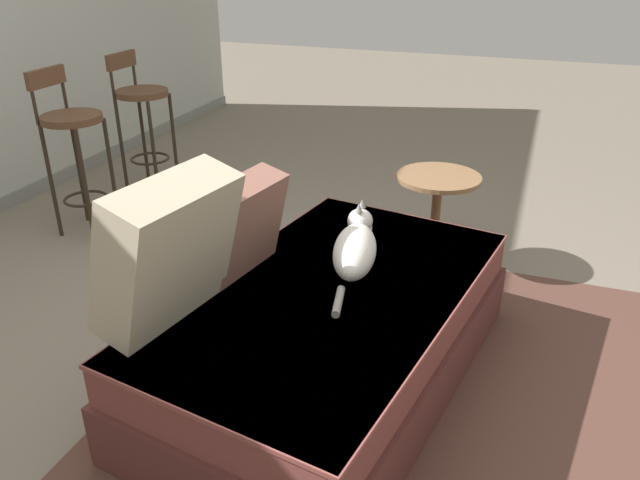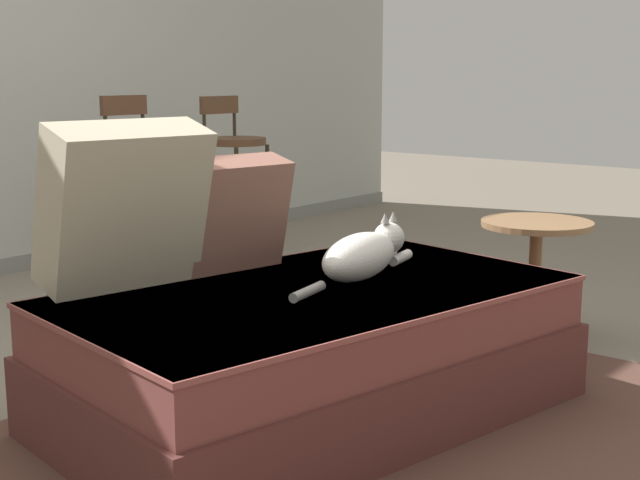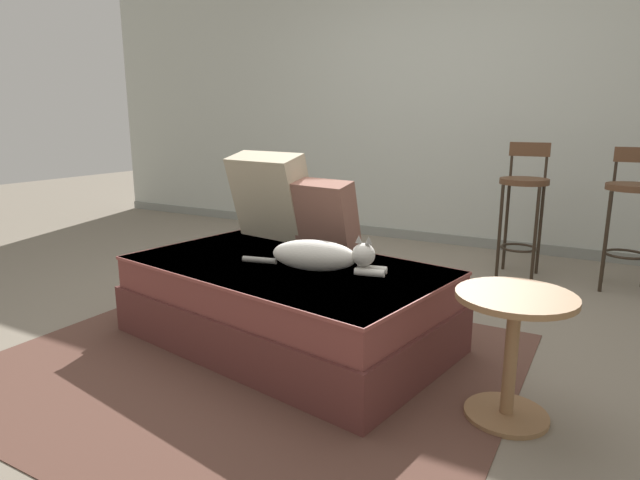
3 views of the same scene
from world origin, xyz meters
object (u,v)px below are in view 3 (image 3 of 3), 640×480
at_px(bar_stool_by_doorway, 632,204).
at_px(side_table, 512,338).
at_px(throw_pillow_corner, 271,196).
at_px(cat, 320,256).
at_px(throw_pillow_middle, 324,214).
at_px(bar_stool_near_window, 523,197).
at_px(couch, 285,302).

xyz_separation_m(bar_stool_by_doorway, side_table, (-0.37, -2.05, -0.26)).
height_order(bar_stool_by_doorway, side_table, bar_stool_by_doorway).
height_order(throw_pillow_corner, cat, throw_pillow_corner).
relative_size(bar_stool_by_doorway, side_table, 1.88).
height_order(throw_pillow_middle, bar_stool_near_window, bar_stool_near_window).
bearing_deg(cat, bar_stool_by_doorway, 55.42).
relative_size(throw_pillow_corner, bar_stool_by_doorway, 0.57).
bearing_deg(throw_pillow_corner, couch, -49.37).
bearing_deg(bar_stool_by_doorway, cat, -124.58).
bearing_deg(throw_pillow_corner, bar_stool_near_window, 49.27).
bearing_deg(cat, couch, 173.45).
xyz_separation_m(throw_pillow_middle, bar_stool_near_window, (0.82, 1.49, -0.03)).
distance_m(throw_pillow_middle, cat, 0.46).
bearing_deg(couch, throw_pillow_middle, 86.64).
height_order(bar_stool_near_window, side_table, bar_stool_near_window).
xyz_separation_m(couch, throw_pillow_corner, (-0.38, 0.44, 0.47)).
xyz_separation_m(throw_pillow_middle, cat, (0.20, -0.40, -0.12)).
height_order(throw_pillow_corner, throw_pillow_middle, throw_pillow_corner).
distance_m(couch, side_table, 1.17).
bearing_deg(couch, bar_stool_by_doorway, 50.71).
xyz_separation_m(couch, bar_stool_near_window, (0.84, 1.86, 0.37)).
bearing_deg(side_table, bar_stool_near_window, 98.47).
xyz_separation_m(throw_pillow_middle, bar_stool_by_doorway, (1.50, 1.49, -0.03)).
xyz_separation_m(throw_pillow_corner, side_table, (1.53, -0.64, -0.35)).
distance_m(bar_stool_near_window, side_table, 2.09).
bearing_deg(cat, throw_pillow_corner, 142.12).
bearing_deg(bar_stool_by_doorway, throw_pillow_middle, -135.27).
relative_size(throw_pillow_corner, bar_stool_near_window, 0.56).
bearing_deg(side_table, couch, 170.41).
bearing_deg(couch, cat, -6.55).
relative_size(throw_pillow_corner, cat, 0.73).
bearing_deg(throw_pillow_middle, bar_stool_near_window, 61.11).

